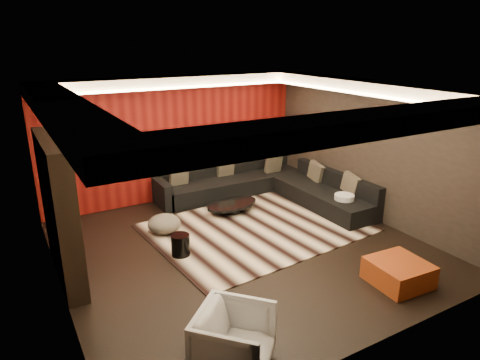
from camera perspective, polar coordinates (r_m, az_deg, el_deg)
floor at (r=7.74m, az=0.30°, el=-9.05°), size 6.00×6.00×0.02m
ceiling at (r=6.91m, az=0.34°, el=12.18°), size 6.00×6.00×0.02m
wall_back at (r=9.83m, az=-8.60°, el=5.51°), size 6.00×0.02×2.80m
wall_left at (r=6.33m, az=-23.98°, el=-3.21°), size 0.02×6.00×2.80m
wall_right at (r=9.04m, az=17.06°, el=3.78°), size 0.02×6.00×2.80m
red_feature_wall at (r=9.79m, az=-8.52°, el=5.47°), size 5.98×0.05×2.78m
soffit_back at (r=9.34m, az=-8.26°, el=12.89°), size 6.00×0.60×0.22m
soffit_front at (r=4.82m, az=16.89°, el=7.22°), size 6.00×0.60×0.22m
soffit_left at (r=6.04m, az=-22.64°, el=8.74°), size 0.60×4.80×0.22m
soffit_right at (r=8.60m, az=16.42°, el=11.88°), size 0.60×4.80×0.22m
cove_back at (r=9.04m, az=-7.41°, el=12.17°), size 4.80×0.08×0.04m
cove_front at (r=5.07m, az=14.02°, el=6.95°), size 4.80×0.08×0.04m
cove_left at (r=6.11m, az=-19.37°, el=8.34°), size 0.08×4.80×0.04m
cove_right at (r=8.37m, az=14.71°, el=11.24°), size 0.08×4.80×0.04m
tv_surround at (r=7.01m, az=-22.97°, el=-3.68°), size 0.30×2.00×2.20m
tv_screen at (r=6.91m, az=-22.03°, el=-0.77°), size 0.04×1.30×0.80m
tv_shelf at (r=7.17m, az=-21.31°, el=-6.44°), size 0.04×1.60×0.04m
rug at (r=8.47m, az=2.22°, el=-6.38°), size 4.23×3.31×0.02m
coffee_table at (r=9.16m, az=-1.08°, el=-3.64°), size 1.29×1.29×0.20m
drum_stool at (r=7.44m, az=-7.93°, el=-8.56°), size 0.38×0.38×0.38m
striped_pouf at (r=8.32m, az=-10.06°, el=-5.76°), size 0.81×0.81×0.35m
white_side_table at (r=9.12m, az=13.64°, el=-3.41°), size 0.50×0.50×0.50m
orange_ottoman at (r=7.06m, az=20.38°, el=-11.50°), size 0.85×0.85×0.35m
armchair at (r=5.05m, az=-0.79°, el=-20.68°), size 1.14×1.14×0.75m
sectional_sofa at (r=9.93m, az=3.52°, el=-1.01°), size 3.65×3.50×0.75m
throw_pillows at (r=9.88m, az=3.74°, el=1.06°), size 3.21×2.77×0.50m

